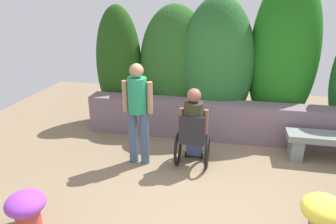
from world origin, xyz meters
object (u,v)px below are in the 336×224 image
stone_bench (335,144)px  person_standing_companion (138,108)px  flower_pot_red_accent (324,213)px  person_in_wheelchair (193,130)px  flower_pot_purple_near (26,207)px

stone_bench → person_standing_companion: size_ratio=0.92×
flower_pot_red_accent → person_in_wheelchair: bearing=141.9°
person_standing_companion → flower_pot_purple_near: size_ratio=3.49×
person_in_wheelchair → flower_pot_red_accent: (1.66, -1.31, -0.31)m
person_in_wheelchair → flower_pot_red_accent: size_ratio=2.59×
stone_bench → flower_pot_red_accent: 1.99m
stone_bench → flower_pot_red_accent: (-0.64, -1.89, -0.01)m
flower_pot_purple_near → person_in_wheelchair: bearing=47.1°
flower_pot_purple_near → flower_pot_red_accent: size_ratio=0.94×
person_standing_companion → flower_pot_red_accent: person_standing_companion is taller
person_in_wheelchair → person_standing_companion: (-0.88, -0.10, 0.35)m
flower_pot_purple_near → person_standing_companion: bearing=64.0°
person_in_wheelchair → person_standing_companion: person_standing_companion is taller
flower_pot_purple_near → flower_pot_red_accent: flower_pot_red_accent is taller
person_in_wheelchair → flower_pot_red_accent: 2.14m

